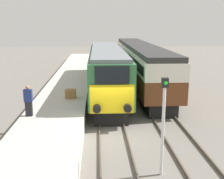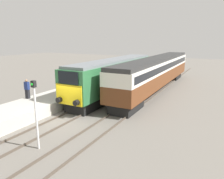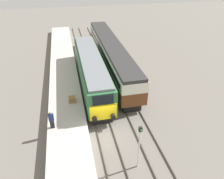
# 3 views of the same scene
# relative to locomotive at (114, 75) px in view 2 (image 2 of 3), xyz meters

# --- Properties ---
(ground_plane) EXTENTS (120.00, 120.00, 0.00)m
(ground_plane) POSITION_rel_locomotive_xyz_m (0.00, -8.59, -2.24)
(ground_plane) COLOR slate
(platform_left) EXTENTS (3.50, 50.00, 0.95)m
(platform_left) POSITION_rel_locomotive_xyz_m (-3.30, -0.59, -1.76)
(platform_left) COLOR #B7B2A8
(platform_left) RESTS_ON ground_plane
(rails_near_track) EXTENTS (1.51, 60.00, 0.14)m
(rails_near_track) POSITION_rel_locomotive_xyz_m (0.00, -3.59, -2.17)
(rails_near_track) COLOR #4C4238
(rails_near_track) RESTS_ON ground_plane
(rails_far_track) EXTENTS (1.50, 60.00, 0.14)m
(rails_far_track) POSITION_rel_locomotive_xyz_m (3.40, -3.59, -2.17)
(rails_far_track) COLOR #4C4238
(rails_far_track) RESTS_ON ground_plane
(locomotive) EXTENTS (2.70, 16.10, 3.96)m
(locomotive) POSITION_rel_locomotive_xyz_m (0.00, 0.00, 0.00)
(locomotive) COLOR black
(locomotive) RESTS_ON ground_plane
(passenger_carriage) EXTENTS (2.75, 21.96, 3.95)m
(passenger_carriage) POSITION_rel_locomotive_xyz_m (3.40, 4.49, 0.18)
(passenger_carriage) COLOR black
(passenger_carriage) RESTS_ON ground_plane
(person_on_platform) EXTENTS (0.44, 0.26, 1.71)m
(person_on_platform) POSITION_rel_locomotive_xyz_m (-4.57, -7.90, -0.43)
(person_on_platform) COLOR black
(person_on_platform) RESTS_ON platform_left
(signal_post) EXTENTS (0.24, 0.28, 3.96)m
(signal_post) POSITION_rel_locomotive_xyz_m (1.70, -12.78, 0.11)
(signal_post) COLOR silver
(signal_post) RESTS_ON ground_plane
(luggage_crate) EXTENTS (0.70, 0.56, 0.60)m
(luggage_crate) POSITION_rel_locomotive_xyz_m (-2.63, -4.24, -0.98)
(luggage_crate) COLOR olive
(luggage_crate) RESTS_ON platform_left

